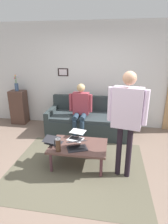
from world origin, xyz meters
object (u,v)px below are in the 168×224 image
laptop_center (77,146)px  couch (89,121)px  laptop_right (53,142)px  person_seated (80,108)px  side_shelf (19,107)px  flower_vase (17,85)px  person_standing (127,113)px  coffee_table (78,147)px  laptop_left (76,136)px  french_press (58,145)px

laptop_center → couch: bearing=-90.1°
laptop_right → person_seated: bearing=-103.2°
laptop_right → side_shelf: (1.59, -1.77, 0.02)m
laptop_right → flower_vase: (1.59, -1.77, 0.65)m
person_standing → person_seated: 1.70m
coffee_table → side_shelf: bearing=-40.4°
couch → person_seated: (0.18, 0.23, 0.42)m
couch → person_seated: size_ratio=1.57×
couch → person_seated: bearing=52.0°
laptop_center → laptop_left: bearing=-76.7°
coffee_table → person_seated: bearing=-81.4°
couch → person_standing: 1.94m
flower_vase → french_press: bearing=131.2°
couch → coffee_table: (-0.00, 1.41, 0.06)m
person_seated → flower_vase: bearing=-16.8°
couch → laptop_center: 1.53m
laptop_left → french_press: (0.21, 0.50, 0.07)m
laptop_right → flower_vase: flower_vase is taller
laptop_left → laptop_center: size_ratio=0.91×
coffee_table → person_seated: person_seated is taller
laptop_left → laptop_center: 0.36m
flower_vase → laptop_right: bearing=131.9°
coffee_table → person_standing: 1.10m
couch → person_standing: (-0.79, 1.57, 0.81)m
laptop_right → side_shelf: size_ratio=0.36×
couch → flower_vase: 2.22m
couch → person_seated: 0.51m
laptop_right → couch: bearing=-107.8°
french_press → flower_vase: flower_vase is taller
coffee_table → person_standing: size_ratio=0.58×
coffee_table → laptop_center: (0.00, 0.12, 0.09)m
laptop_right → person_standing: bearing=173.5°
laptop_right → laptop_left: bearing=-145.0°
person_seated → laptop_center: bearing=97.7°
laptop_left → laptop_right: bearing=35.0°
couch → flower_vase: bearing=-9.4°
coffee_table → laptop_center: 0.14m
french_press → flower_vase: 2.73m
laptop_left → side_shelf: size_ratio=0.40×
laptop_center → french_press: bearing=26.5°
laptop_right → person_standing: person_standing is taller
laptop_left → side_shelf: side_shelf is taller
french_press → coffee_table: bearing=-138.2°
laptop_center → laptop_right: bearing=-11.2°
flower_vase → person_standing: size_ratio=0.25×
laptop_left → flower_vase: 2.56m
flower_vase → person_seated: flower_vase is taller
laptop_center → side_shelf: size_ratio=0.44×
french_press → flower_vase: (1.76, -2.01, 0.57)m
laptop_right → flower_vase: 2.46m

